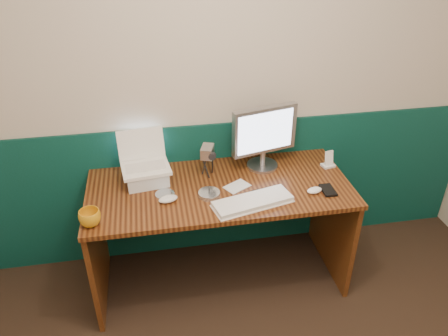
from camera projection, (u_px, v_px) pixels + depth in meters
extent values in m
cube|color=beige|center=(233.00, 86.00, 2.73)|extent=(3.50, 0.04, 2.50)
cube|color=#08372A|center=(232.00, 187.00, 3.11)|extent=(3.48, 0.02, 1.00)
cube|color=#351609|center=(220.00, 235.00, 2.85)|extent=(1.60, 0.70, 0.75)
cube|color=silver|center=(147.00, 176.00, 2.68)|extent=(0.27, 0.24, 0.09)
cube|color=white|center=(253.00, 202.00, 2.49)|extent=(0.48, 0.25, 0.03)
ellipsoid|color=white|center=(315.00, 190.00, 2.59)|extent=(0.11, 0.08, 0.03)
ellipsoid|color=silver|center=(168.00, 199.00, 2.51)|extent=(0.13, 0.09, 0.04)
imported|color=orange|center=(90.00, 218.00, 2.31)|extent=(0.14, 0.14, 0.09)
cylinder|color=silver|center=(209.00, 194.00, 2.56)|extent=(0.13, 0.13, 0.03)
cylinder|color=silver|center=(165.00, 194.00, 2.59)|extent=(0.12, 0.12, 0.00)
cylinder|color=black|center=(263.00, 189.00, 2.62)|extent=(0.16, 0.04, 0.01)
cube|color=silver|center=(237.00, 186.00, 2.65)|extent=(0.18, 0.16, 0.00)
cube|color=silver|center=(328.00, 165.00, 2.86)|extent=(0.09, 0.08, 0.02)
cube|color=white|center=(329.00, 158.00, 2.83)|extent=(0.06, 0.04, 0.10)
cube|color=black|center=(328.00, 190.00, 2.61)|extent=(0.07, 0.13, 0.01)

